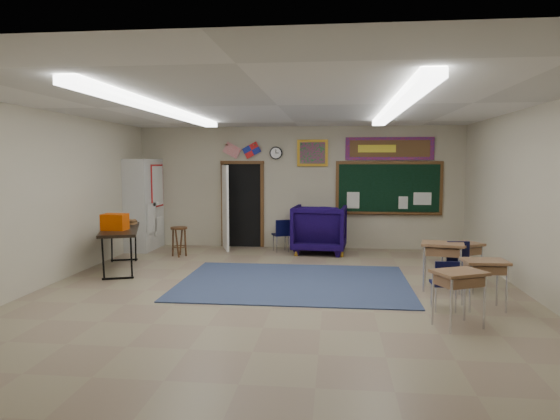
# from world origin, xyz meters

# --- Properties ---
(floor) EXTENTS (9.00, 9.00, 0.00)m
(floor) POSITION_xyz_m (0.00, 0.00, 0.00)
(floor) COLOR gray
(floor) RESTS_ON ground
(back_wall) EXTENTS (8.00, 0.04, 3.00)m
(back_wall) POSITION_xyz_m (0.00, 4.50, 1.50)
(back_wall) COLOR #B3AA91
(back_wall) RESTS_ON floor
(front_wall) EXTENTS (8.00, 0.04, 3.00)m
(front_wall) POSITION_xyz_m (0.00, -4.50, 1.50)
(front_wall) COLOR #B3AA91
(front_wall) RESTS_ON floor
(left_wall) EXTENTS (0.04, 9.00, 3.00)m
(left_wall) POSITION_xyz_m (-4.00, 0.00, 1.50)
(left_wall) COLOR #B3AA91
(left_wall) RESTS_ON floor
(right_wall) EXTENTS (0.04, 9.00, 3.00)m
(right_wall) POSITION_xyz_m (4.00, 0.00, 1.50)
(right_wall) COLOR #B3AA91
(right_wall) RESTS_ON floor
(ceiling) EXTENTS (8.00, 9.00, 0.04)m
(ceiling) POSITION_xyz_m (0.00, 0.00, 3.00)
(ceiling) COLOR silver
(ceiling) RESTS_ON back_wall
(area_rug) EXTENTS (4.00, 3.00, 0.02)m
(area_rug) POSITION_xyz_m (0.20, 0.80, 0.01)
(area_rug) COLOR #2E3B58
(area_rug) RESTS_ON floor
(fluorescent_strips) EXTENTS (3.86, 6.00, 0.10)m
(fluorescent_strips) POSITION_xyz_m (0.00, 0.00, 2.94)
(fluorescent_strips) COLOR white
(fluorescent_strips) RESTS_ON ceiling
(doorway) EXTENTS (1.10, 0.89, 2.16)m
(doorway) POSITION_xyz_m (-1.50, 4.35, 1.06)
(doorway) COLOR black
(doorway) RESTS_ON back_wall
(chalkboard) EXTENTS (2.55, 0.14, 1.30)m
(chalkboard) POSITION_xyz_m (2.20, 4.46, 1.46)
(chalkboard) COLOR #553418
(chalkboard) RESTS_ON back_wall
(bulletin_board) EXTENTS (2.10, 0.05, 0.55)m
(bulletin_board) POSITION_xyz_m (2.20, 4.47, 2.45)
(bulletin_board) COLOR red
(bulletin_board) RESTS_ON back_wall
(framed_art_print) EXTENTS (0.75, 0.05, 0.65)m
(framed_art_print) POSITION_xyz_m (0.35, 4.47, 2.35)
(framed_art_print) COLOR #A2751F
(framed_art_print) RESTS_ON back_wall
(wall_clock) EXTENTS (0.32, 0.05, 0.32)m
(wall_clock) POSITION_xyz_m (-0.55, 4.47, 2.35)
(wall_clock) COLOR black
(wall_clock) RESTS_ON back_wall
(wall_flags) EXTENTS (1.16, 0.06, 0.70)m
(wall_flags) POSITION_xyz_m (-1.40, 4.44, 2.48)
(wall_flags) COLOR red
(wall_flags) RESTS_ON back_wall
(storage_cabinet) EXTENTS (0.59, 1.25, 2.20)m
(storage_cabinet) POSITION_xyz_m (-3.71, 3.85, 1.10)
(storage_cabinet) COLOR #B7B7B2
(storage_cabinet) RESTS_ON floor
(wingback_armchair) EXTENTS (1.30, 1.33, 1.13)m
(wingback_armchair) POSITION_xyz_m (0.56, 3.82, 0.57)
(wingback_armchair) COLOR black
(wingback_armchair) RESTS_ON floor
(student_chair_reading) EXTENTS (0.51, 0.51, 0.78)m
(student_chair_reading) POSITION_xyz_m (-0.36, 3.88, 0.39)
(student_chair_reading) COLOR black
(student_chair_reading) RESTS_ON floor
(student_chair_desk_a) EXTENTS (0.38, 0.38, 0.74)m
(student_chair_desk_a) POSITION_xyz_m (2.47, -0.59, 0.37)
(student_chair_desk_a) COLOR black
(student_chair_desk_a) RESTS_ON floor
(student_chair_desk_b) EXTENTS (0.43, 0.43, 0.81)m
(student_chair_desk_b) POSITION_xyz_m (2.96, 0.47, 0.41)
(student_chair_desk_b) COLOR black
(student_chair_desk_b) RESTS_ON floor
(student_desk_front_left) EXTENTS (0.76, 0.63, 0.80)m
(student_desk_front_left) POSITION_xyz_m (2.68, 0.54, 0.45)
(student_desk_front_left) COLOR brown
(student_desk_front_left) RESTS_ON floor
(student_desk_front_right) EXTENTS (0.77, 0.72, 0.74)m
(student_desk_front_right) POSITION_xyz_m (3.08, 0.90, 0.42)
(student_desk_front_right) COLOR brown
(student_desk_front_right) RESTS_ON floor
(student_desk_back_left) EXTENTS (0.75, 0.68, 0.73)m
(student_desk_back_left) POSITION_xyz_m (2.49, -1.34, 0.41)
(student_desk_back_left) COLOR brown
(student_desk_back_left) RESTS_ON floor
(student_desk_back_right) EXTENTS (0.62, 0.48, 0.72)m
(student_desk_back_right) POSITION_xyz_m (3.06, -0.49, 0.40)
(student_desk_back_right) COLOR brown
(student_desk_back_right) RESTS_ON floor
(folding_table) EXTENTS (1.31, 2.11, 1.14)m
(folding_table) POSITION_xyz_m (-3.30, 1.52, 0.45)
(folding_table) COLOR black
(folding_table) RESTS_ON floor
(wooden_stool) EXTENTS (0.38, 0.38, 0.67)m
(wooden_stool) POSITION_xyz_m (-2.58, 3.01, 0.35)
(wooden_stool) COLOR #492F16
(wooden_stool) RESTS_ON floor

